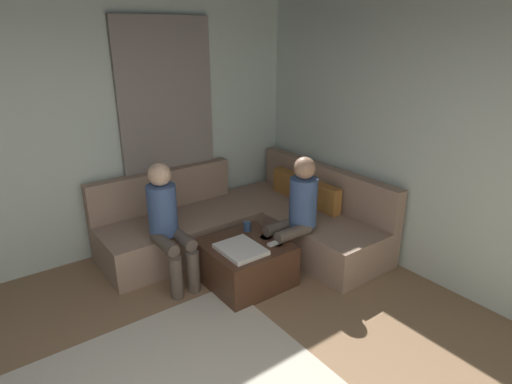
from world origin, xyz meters
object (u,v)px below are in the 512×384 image
at_px(ottoman, 245,263).
at_px(coffee_mug, 247,226).
at_px(person_on_couch_back, 296,211).
at_px(sectional_couch, 250,222).
at_px(person_on_couch_side, 167,220).
at_px(game_remote, 275,243).

xyz_separation_m(ottoman, coffee_mug, (-0.22, 0.18, 0.26)).
bearing_deg(person_on_couch_back, sectional_couch, 4.45).
distance_m(ottoman, person_on_couch_side, 0.86).
distance_m(game_remote, person_on_couch_side, 1.05).
height_order(coffee_mug, person_on_couch_back, person_on_couch_back).
bearing_deg(ottoman, sectional_couch, 140.87).
distance_m(ottoman, person_on_couch_back, 0.71).
relative_size(sectional_couch, coffee_mug, 26.84).
relative_size(sectional_couch, person_on_couch_side, 2.12).
height_order(ottoman, coffee_mug, coffee_mug).
bearing_deg(person_on_couch_side, ottoman, 141.72).
bearing_deg(person_on_couch_side, person_on_couch_back, 153.61).
height_order(ottoman, person_on_couch_side, person_on_couch_side).
distance_m(sectional_couch, ottoman, 0.78).
distance_m(ottoman, game_remote, 0.36).
xyz_separation_m(ottoman, person_on_couch_back, (0.10, 0.55, 0.45)).
height_order(ottoman, person_on_couch_back, person_on_couch_back).
bearing_deg(person_on_couch_back, ottoman, 79.47).
relative_size(sectional_couch, person_on_couch_back, 2.12).
bearing_deg(sectional_couch, person_on_couch_side, -82.17).
distance_m(sectional_couch, coffee_mug, 0.53).
relative_size(person_on_couch_back, person_on_couch_side, 1.00).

